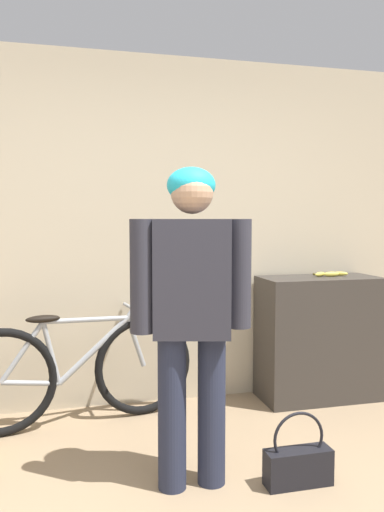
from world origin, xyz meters
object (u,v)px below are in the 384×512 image
Objects in this scene: bicycle at (76,371)px; handbag at (298,463)px; banana at (330,274)px; person at (192,299)px.

handbag is at bearing -53.18° from bicycle.
bicycle is 2.03m from banana.
banana is (1.36, 1.03, -0.02)m from person.
banana is at bearing 51.15° from person.
person is 1.03m from handbag.
person is 5.65× the size of banana.
banana is 0.74× the size of handbag.
person is at bearing -142.88° from banana.
handbag is (1.11, -1.07, -0.25)m from bicycle.
bicycle is 1.57m from handbag.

